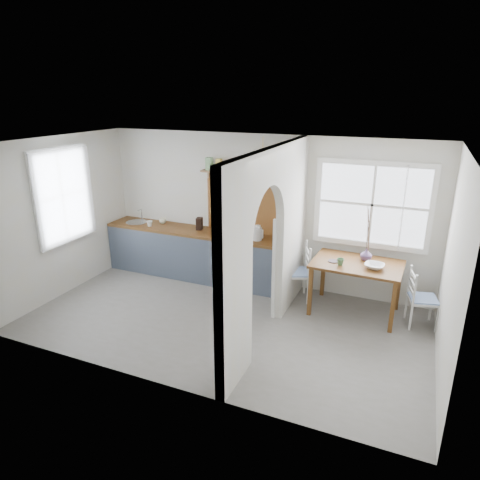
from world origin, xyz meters
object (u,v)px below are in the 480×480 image
at_px(chair_left, 295,272).
at_px(dining_table, 355,288).
at_px(kettle, 257,233).
at_px(vase, 366,254).
at_px(chair_right, 423,298).

bearing_deg(chair_left, dining_table, 62.39).
bearing_deg(dining_table, chair_left, 177.28).
distance_m(kettle, vase, 1.77).
bearing_deg(chair_right, kettle, 72.18).
bearing_deg(vase, kettle, 179.60).
relative_size(chair_right, vase, 4.67).
xyz_separation_m(chair_left, chair_right, (1.94, -0.10, -0.05)).
xyz_separation_m(chair_left, vase, (1.07, 0.08, 0.43)).
xyz_separation_m(chair_left, kettle, (-0.70, 0.10, 0.55)).
relative_size(chair_left, kettle, 3.79).
height_order(chair_left, vase, vase).
relative_size(kettle, vase, 1.37).
xyz_separation_m(chair_right, vase, (-0.87, 0.19, 0.48)).
xyz_separation_m(chair_right, kettle, (-2.64, 0.20, 0.60)).
bearing_deg(dining_table, kettle, 176.05).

